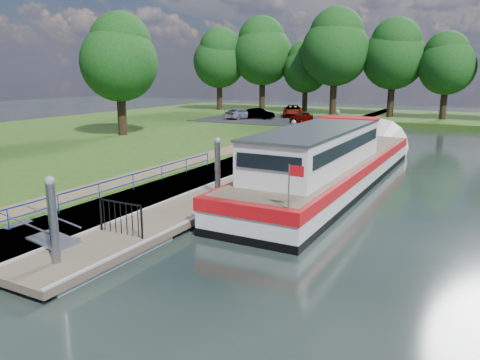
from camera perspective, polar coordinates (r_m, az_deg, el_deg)
The scene contains 17 objects.
ground at distance 15.12m, azimuth -19.83°, elevation -10.15°, with size 160.00×160.00×0.00m, color black.
riverbank at distance 37.80m, azimuth -21.39°, elevation 3.90°, with size 32.00×90.00×0.78m, color #254513.
bank_edge at distance 27.98m, azimuth -0.33°, elevation 1.90°, with size 1.10×90.00×0.78m, color #473D2D.
footpath at distance 23.29m, azimuth -12.69°, elevation 0.38°, with size 1.60×40.00×0.05m, color brown.
carpark at distance 52.05m, azimuth 3.71°, elevation 7.45°, with size 14.00×12.00×0.06m, color black.
blue_fence at distance 18.57m, azimuth -18.99°, elevation -1.56°, with size 0.04×18.04×0.72m.
pontoon at distance 25.13m, azimuth 2.58°, elevation 0.15°, with size 2.50×30.00×0.56m.
mooring_piles at distance 24.92m, azimuth 2.60°, elevation 2.61°, with size 0.30×27.30×3.55m.
gangway at distance 16.55m, azimuth -23.03°, elevation -6.10°, with size 2.58×1.00×0.92m.
gate_panel at distance 16.17m, azimuth -14.37°, elevation -3.94°, with size 1.85×0.05×1.15m.
barge at distance 25.14m, azimuth 11.60°, elevation 2.01°, with size 4.36×21.15×4.78m.
horizon_trees at distance 59.09m, azimuth 16.95°, elevation 14.52°, with size 54.38×10.03×12.87m.
bank_tree_a at distance 39.52m, azimuth -14.48°, elevation 14.39°, with size 6.12×6.12×9.72m.
car_a at distance 48.47m, azimuth 7.51°, elevation 7.63°, with size 1.25×3.10×1.06m, color #999999.
car_b at distance 51.73m, azimuth 2.26°, elevation 8.10°, with size 1.21×3.46×1.14m, color #999999.
car_c at distance 51.80m, azimuth 0.03°, elevation 8.11°, with size 1.58×3.88×1.13m, color #999999.
car_d at distance 54.66m, azimuth 6.45°, elevation 8.37°, with size 2.15×4.66×1.30m, color #999999.
Camera 1 is at (10.65, -9.08, 5.72)m, focal length 35.00 mm.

